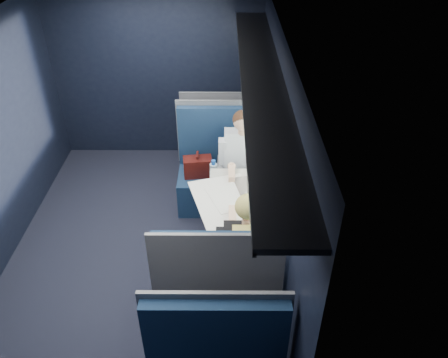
{
  "coord_description": "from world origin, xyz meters",
  "views": [
    {
      "loc": [
        0.92,
        -3.48,
        3.4
      ],
      "look_at": [
        0.9,
        0.0,
        0.95
      ],
      "focal_mm": 35.0,
      "sensor_mm": 36.0,
      "label": 1
    }
  ],
  "objects_px": {
    "table": "(237,202)",
    "man": "(242,160)",
    "seat_bay_far": "(218,285)",
    "woman": "(247,246)",
    "laptop": "(255,181)",
    "cup": "(260,168)",
    "seat_row_front": "(221,136)",
    "bottle_small": "(259,172)",
    "seat_bay_near": "(219,173)"
  },
  "relations": [
    {
      "from": "laptop",
      "to": "bottle_small",
      "type": "xyz_separation_m",
      "value": [
        0.05,
        0.13,
        0.03
      ]
    },
    {
      "from": "seat_bay_far",
      "to": "seat_row_front",
      "type": "bearing_deg",
      "value": 90.0
    },
    {
      "from": "seat_row_front",
      "to": "bottle_small",
      "type": "bearing_deg",
      "value": -74.63
    },
    {
      "from": "seat_bay_near",
      "to": "seat_bay_far",
      "type": "height_order",
      "value": "same"
    },
    {
      "from": "man",
      "to": "cup",
      "type": "distance_m",
      "value": 0.33
    },
    {
      "from": "man",
      "to": "woman",
      "type": "distance_m",
      "value": 1.41
    },
    {
      "from": "table",
      "to": "laptop",
      "type": "height_order",
      "value": "laptop"
    },
    {
      "from": "table",
      "to": "bottle_small",
      "type": "height_order",
      "value": "bottle_small"
    },
    {
      "from": "seat_row_front",
      "to": "cup",
      "type": "relative_size",
      "value": 11.76
    },
    {
      "from": "seat_bay_far",
      "to": "man",
      "type": "bearing_deg",
      "value": 80.97
    },
    {
      "from": "bottle_small",
      "to": "table",
      "type": "bearing_deg",
      "value": -128.62
    },
    {
      "from": "table",
      "to": "seat_bay_far",
      "type": "distance_m",
      "value": 0.93
    },
    {
      "from": "woman",
      "to": "bottle_small",
      "type": "relative_size",
      "value": 5.8
    },
    {
      "from": "seat_bay_far",
      "to": "cup",
      "type": "bearing_deg",
      "value": 71.48
    },
    {
      "from": "table",
      "to": "woman",
      "type": "bearing_deg",
      "value": -84.55
    },
    {
      "from": "seat_bay_far",
      "to": "bottle_small",
      "type": "relative_size",
      "value": 5.53
    },
    {
      "from": "man",
      "to": "table",
      "type": "bearing_deg",
      "value": -95.52
    },
    {
      "from": "seat_bay_near",
      "to": "cup",
      "type": "bearing_deg",
      "value": -43.66
    },
    {
      "from": "seat_row_front",
      "to": "laptop",
      "type": "height_order",
      "value": "seat_row_front"
    },
    {
      "from": "table",
      "to": "seat_bay_near",
      "type": "xyz_separation_m",
      "value": [
        -0.19,
        0.87,
        -0.24
      ]
    },
    {
      "from": "seat_row_front",
      "to": "bottle_small",
      "type": "height_order",
      "value": "seat_row_front"
    },
    {
      "from": "seat_bay_far",
      "to": "seat_row_front",
      "type": "relative_size",
      "value": 1.09
    },
    {
      "from": "bottle_small",
      "to": "laptop",
      "type": "bearing_deg",
      "value": -110.35
    },
    {
      "from": "laptop",
      "to": "man",
      "type": "bearing_deg",
      "value": 102.18
    },
    {
      "from": "table",
      "to": "cup",
      "type": "xyz_separation_m",
      "value": [
        0.26,
        0.44,
        0.13
      ]
    },
    {
      "from": "table",
      "to": "seat_bay_near",
      "type": "distance_m",
      "value": 0.92
    },
    {
      "from": "man",
      "to": "cup",
      "type": "bearing_deg",
      "value": -53.66
    },
    {
      "from": "seat_bay_far",
      "to": "cup",
      "type": "relative_size",
      "value": 12.77
    },
    {
      "from": "seat_bay_far",
      "to": "laptop",
      "type": "bearing_deg",
      "value": 70.53
    },
    {
      "from": "seat_row_front",
      "to": "laptop",
      "type": "relative_size",
      "value": 2.88
    },
    {
      "from": "woman",
      "to": "cup",
      "type": "distance_m",
      "value": 1.16
    },
    {
      "from": "laptop",
      "to": "cup",
      "type": "distance_m",
      "value": 0.29
    },
    {
      "from": "seat_row_front",
      "to": "cup",
      "type": "height_order",
      "value": "seat_row_front"
    },
    {
      "from": "seat_bay_near",
      "to": "woman",
      "type": "distance_m",
      "value": 1.63
    },
    {
      "from": "woman",
      "to": "table",
      "type": "bearing_deg",
      "value": 95.45
    },
    {
      "from": "laptop",
      "to": "bottle_small",
      "type": "bearing_deg",
      "value": 69.65
    },
    {
      "from": "man",
      "to": "bottle_small",
      "type": "xyz_separation_m",
      "value": [
        0.16,
        -0.41,
        0.12
      ]
    },
    {
      "from": "seat_bay_far",
      "to": "bottle_small",
      "type": "bearing_deg",
      "value": 70.43
    },
    {
      "from": "man",
      "to": "laptop",
      "type": "height_order",
      "value": "man"
    },
    {
      "from": "seat_bay_far",
      "to": "cup",
      "type": "height_order",
      "value": "seat_bay_far"
    },
    {
      "from": "seat_bay_far",
      "to": "seat_bay_near",
      "type": "bearing_deg",
      "value": 90.36
    },
    {
      "from": "table",
      "to": "laptop",
      "type": "distance_m",
      "value": 0.29
    },
    {
      "from": "table",
      "to": "man",
      "type": "relative_size",
      "value": 0.76
    },
    {
      "from": "seat_bay_far",
      "to": "woman",
      "type": "xyz_separation_m",
      "value": [
        0.25,
        0.17,
        0.31
      ]
    },
    {
      "from": "laptop",
      "to": "cup",
      "type": "xyz_separation_m",
      "value": [
        0.07,
        0.28,
        -0.02
      ]
    },
    {
      "from": "seat_row_front",
      "to": "seat_bay_far",
      "type": "bearing_deg",
      "value": -90.0
    },
    {
      "from": "table",
      "to": "seat_bay_near",
      "type": "bearing_deg",
      "value": 102.52
    },
    {
      "from": "cup",
      "to": "bottle_small",
      "type": "bearing_deg",
      "value": -99.92
    },
    {
      "from": "cup",
      "to": "seat_bay_near",
      "type": "bearing_deg",
      "value": 136.34
    },
    {
      "from": "man",
      "to": "laptop",
      "type": "distance_m",
      "value": 0.56
    }
  ]
}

